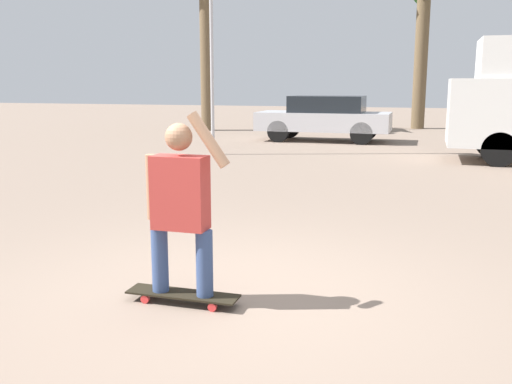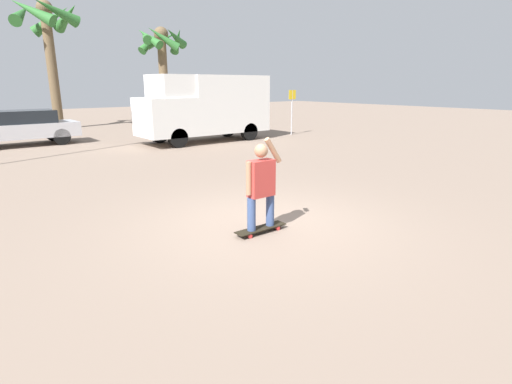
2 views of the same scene
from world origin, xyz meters
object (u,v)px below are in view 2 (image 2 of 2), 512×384
object	(u,v)px
camper_van	(206,106)
parked_car_silver	(23,127)
palm_tree_near_van	(161,48)
person_skateboarder	(261,182)
palm_tree_center_background	(47,28)
street_sign	(292,106)
skateboard	(261,229)

from	to	relation	value
camper_van	parked_car_silver	world-z (taller)	camper_van
parked_car_silver	palm_tree_near_van	bearing A→B (deg)	33.03
person_skateboarder	palm_tree_near_van	xyz separation A→B (m)	(8.01, 19.88, 3.77)
camper_van	palm_tree_center_background	distance (m)	11.08
camper_van	street_sign	distance (m)	4.57
palm_tree_near_van	street_sign	distance (m)	10.90
skateboard	street_sign	bearing A→B (deg)	44.40
palm_tree_near_van	street_sign	world-z (taller)	palm_tree_near_van
skateboard	parked_car_silver	size ratio (longest dim) A/B	0.23
camper_van	street_sign	xyz separation A→B (m)	(4.52, -0.64, -0.13)
palm_tree_center_background	street_sign	bearing A→B (deg)	-50.96
person_skateboarder	palm_tree_near_van	distance (m)	21.76
skateboard	person_skateboarder	bearing A→B (deg)	-180.00
person_skateboarder	street_sign	size ratio (longest dim) A/B	0.70
parked_car_silver	palm_tree_center_background	size ratio (longest dim) A/B	0.60
parked_car_silver	skateboard	bearing A→B (deg)	-84.79
skateboard	person_skateboarder	xyz separation A→B (m)	(-0.00, -0.00, 0.82)
person_skateboarder	palm_tree_center_background	distance (m)	20.49
parked_car_silver	palm_tree_near_van	size ratio (longest dim) A/B	0.69
skateboard	person_skateboarder	distance (m)	0.82
parked_car_silver	palm_tree_near_van	distance (m)	11.72
parked_car_silver	street_sign	size ratio (longest dim) A/B	1.91
skateboard	palm_tree_near_van	bearing A→B (deg)	68.06
skateboard	street_sign	world-z (taller)	street_sign
street_sign	camper_van	bearing A→B (deg)	171.96
palm_tree_near_van	street_sign	xyz separation A→B (m)	(1.83, -10.24, -3.24)
parked_car_silver	palm_tree_near_van	xyz separation A→B (m)	(9.27, 6.03, 3.90)
palm_tree_near_van	skateboard	bearing A→B (deg)	-111.94
skateboard	palm_tree_center_background	world-z (taller)	palm_tree_center_background
palm_tree_near_van	palm_tree_center_background	xyz separation A→B (m)	(-6.52, 0.06, 0.72)
parked_car_silver	street_sign	xyz separation A→B (m)	(11.10, -4.21, 0.65)
person_skateboarder	palm_tree_center_background	xyz separation A→B (m)	(1.49, 19.93, 4.48)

